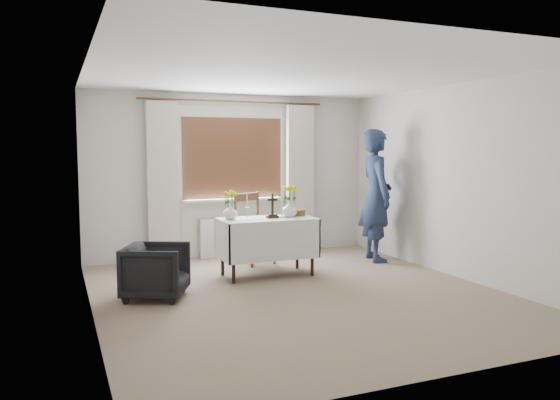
{
  "coord_description": "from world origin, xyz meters",
  "views": [
    {
      "loc": [
        -2.55,
        -5.59,
        1.66
      ],
      "look_at": [
        0.09,
        0.79,
        1.01
      ],
      "focal_mm": 35.0,
      "sensor_mm": 36.0,
      "label": 1
    }
  ],
  "objects_px": {
    "altar_table": "(267,247)",
    "wooden_chair": "(255,228)",
    "flower_vase_left": "(230,212)",
    "armchair": "(156,271)",
    "wooden_cross": "(272,206)",
    "flower_vase_right": "(289,209)",
    "person": "(376,195)"
  },
  "relations": [
    {
      "from": "person",
      "to": "flower_vase_left",
      "type": "xyz_separation_m",
      "value": [
        -2.34,
        -0.25,
        -0.12
      ]
    },
    {
      "from": "altar_table",
      "to": "person",
      "type": "distance_m",
      "value": 1.97
    },
    {
      "from": "wooden_chair",
      "to": "person",
      "type": "distance_m",
      "value": 1.86
    },
    {
      "from": "armchair",
      "to": "flower_vase_left",
      "type": "xyz_separation_m",
      "value": [
        1.05,
        0.6,
        0.55
      ]
    },
    {
      "from": "armchair",
      "to": "person",
      "type": "height_order",
      "value": "person"
    },
    {
      "from": "armchair",
      "to": "wooden_cross",
      "type": "height_order",
      "value": "wooden_cross"
    },
    {
      "from": "wooden_chair",
      "to": "flower_vase_left",
      "type": "relative_size",
      "value": 5.3
    },
    {
      "from": "altar_table",
      "to": "wooden_chair",
      "type": "relative_size",
      "value": 1.21
    },
    {
      "from": "altar_table",
      "to": "wooden_cross",
      "type": "distance_m",
      "value": 0.55
    },
    {
      "from": "armchair",
      "to": "wooden_chair",
      "type": "bearing_deg",
      "value": -26.52
    },
    {
      "from": "altar_table",
      "to": "person",
      "type": "height_order",
      "value": "person"
    },
    {
      "from": "person",
      "to": "flower_vase_right",
      "type": "relative_size",
      "value": 9.03
    },
    {
      "from": "person",
      "to": "flower_vase_left",
      "type": "bearing_deg",
      "value": 107.33
    },
    {
      "from": "altar_table",
      "to": "wooden_chair",
      "type": "xyz_separation_m",
      "value": [
        0.11,
        0.78,
        0.13
      ]
    },
    {
      "from": "armchair",
      "to": "flower_vase_left",
      "type": "distance_m",
      "value": 1.33
    },
    {
      "from": "wooden_chair",
      "to": "person",
      "type": "bearing_deg",
      "value": -31.95
    },
    {
      "from": "altar_table",
      "to": "flower_vase_left",
      "type": "distance_m",
      "value": 0.68
    },
    {
      "from": "armchair",
      "to": "wooden_cross",
      "type": "relative_size",
      "value": 2.09
    },
    {
      "from": "flower_vase_left",
      "to": "wooden_cross",
      "type": "bearing_deg",
      "value": -6.58
    },
    {
      "from": "wooden_chair",
      "to": "wooden_cross",
      "type": "distance_m",
      "value": 0.89
    },
    {
      "from": "person",
      "to": "flower_vase_left",
      "type": "relative_size",
      "value": 10.09
    },
    {
      "from": "person",
      "to": "flower_vase_right",
      "type": "bearing_deg",
      "value": 112.34
    },
    {
      "from": "wooden_cross",
      "to": "flower_vase_right",
      "type": "height_order",
      "value": "wooden_cross"
    },
    {
      "from": "person",
      "to": "wooden_cross",
      "type": "distance_m",
      "value": 1.81
    },
    {
      "from": "flower_vase_left",
      "to": "armchair",
      "type": "bearing_deg",
      "value": -150.38
    },
    {
      "from": "altar_table",
      "to": "flower_vase_right",
      "type": "relative_size",
      "value": 5.73
    },
    {
      "from": "wooden_cross",
      "to": "flower_vase_right",
      "type": "xyz_separation_m",
      "value": [
        0.25,
        0.01,
        -0.05
      ]
    },
    {
      "from": "armchair",
      "to": "flower_vase_left",
      "type": "relative_size",
      "value": 3.47
    },
    {
      "from": "armchair",
      "to": "flower_vase_right",
      "type": "xyz_separation_m",
      "value": [
        1.86,
        0.55,
        0.56
      ]
    },
    {
      "from": "wooden_cross",
      "to": "flower_vase_left",
      "type": "xyz_separation_m",
      "value": [
        -0.56,
        0.06,
        -0.06
      ]
    },
    {
      "from": "altar_table",
      "to": "person",
      "type": "xyz_separation_m",
      "value": [
        1.85,
        0.31,
        0.6
      ]
    },
    {
      "from": "flower_vase_right",
      "to": "altar_table",
      "type": "bearing_deg",
      "value": -178.11
    }
  ]
}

